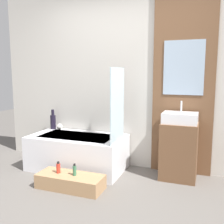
# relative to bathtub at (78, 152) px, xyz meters

# --- Properties ---
(ground_plane) EXTENTS (12.00, 12.00, 0.00)m
(ground_plane) POSITION_rel_bathtub_xyz_m (0.64, -1.16, -0.25)
(ground_plane) COLOR #605B56
(wall_tiled_back) EXTENTS (4.20, 0.06, 2.60)m
(wall_tiled_back) POSITION_rel_bathtub_xyz_m (0.64, 0.42, 1.05)
(wall_tiled_back) COLOR beige
(wall_tiled_back) RESTS_ON ground_plane
(wall_wood_accent) EXTENTS (0.82, 0.04, 2.60)m
(wall_wood_accent) POSITION_rel_bathtub_xyz_m (1.42, 0.37, 1.06)
(wall_wood_accent) COLOR brown
(wall_wood_accent) RESTS_ON ground_plane
(bathtub) EXTENTS (1.36, 0.75, 0.49)m
(bathtub) POSITION_rel_bathtub_xyz_m (0.00, 0.00, 0.00)
(bathtub) COLOR white
(bathtub) RESTS_ON ground_plane
(glass_shower_screen) EXTENTS (0.01, 0.51, 0.97)m
(glass_shower_screen) POSITION_rel_bathtub_xyz_m (0.65, -0.10, 0.73)
(glass_shower_screen) COLOR silver
(glass_shower_screen) RESTS_ON bathtub
(wooden_step_bench) EXTENTS (0.82, 0.33, 0.17)m
(wooden_step_bench) POSITION_rel_bathtub_xyz_m (0.23, -0.63, -0.16)
(wooden_step_bench) COLOR #A87F56
(wooden_step_bench) RESTS_ON ground_plane
(vanity_cabinet) EXTENTS (0.46, 0.40, 0.75)m
(vanity_cabinet) POSITION_rel_bathtub_xyz_m (1.42, 0.15, 0.13)
(vanity_cabinet) COLOR brown
(vanity_cabinet) RESTS_ON ground_plane
(sink) EXTENTS (0.44, 0.33, 0.28)m
(sink) POSITION_rel_bathtub_xyz_m (1.42, 0.15, 0.57)
(sink) COLOR white
(sink) RESTS_ON vanity_cabinet
(vase_tall_dark) EXTENTS (0.09, 0.09, 0.32)m
(vase_tall_dark) POSITION_rel_bathtub_xyz_m (-0.59, 0.28, 0.37)
(vase_tall_dark) COLOR black
(vase_tall_dark) RESTS_ON bathtub
(vase_round_light) EXTENTS (0.09, 0.09, 0.09)m
(vase_round_light) POSITION_rel_bathtub_xyz_m (-0.47, 0.28, 0.29)
(vase_round_light) COLOR silver
(vase_round_light) RESTS_ON bathtub
(bottle_soap_primary) EXTENTS (0.05, 0.05, 0.14)m
(bottle_soap_primary) POSITION_rel_bathtub_xyz_m (0.07, -0.63, -0.01)
(bottle_soap_primary) COLOR red
(bottle_soap_primary) RESTS_ON wooden_step_bench
(bottle_soap_secondary) EXTENTS (0.04, 0.04, 0.15)m
(bottle_soap_secondary) POSITION_rel_bathtub_xyz_m (0.29, -0.63, -0.01)
(bottle_soap_secondary) COLOR #38704C
(bottle_soap_secondary) RESTS_ON wooden_step_bench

